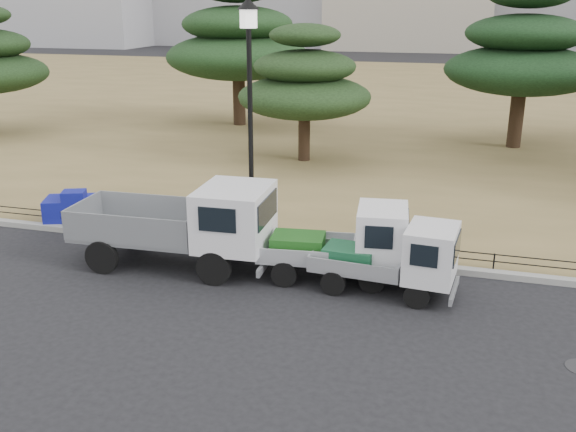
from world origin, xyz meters
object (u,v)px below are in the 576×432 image
(truck_large, at_px, (184,221))
(truck_kei_rear, at_px, (395,258))
(truck_kei_front, at_px, (345,243))
(tarp_pile, at_px, (70,207))
(street_lamp, at_px, (250,84))

(truck_large, distance_m, truck_kei_rear, 5.23)
(truck_kei_front, xyz_separation_m, tarp_pile, (-8.67, 1.74, -0.39))
(truck_kei_front, height_order, tarp_pile, truck_kei_front)
(truck_kei_rear, height_order, street_lamp, street_lamp)
(truck_large, height_order, street_lamp, street_lamp)
(truck_kei_front, distance_m, truck_kei_rear, 1.31)
(truck_large, relative_size, tarp_pile, 2.98)
(truck_kei_rear, bearing_deg, tarp_pile, 172.41)
(street_lamp, height_order, tarp_pile, street_lamp)
(truck_kei_front, height_order, truck_kei_rear, truck_kei_front)
(truck_kei_front, xyz_separation_m, truck_kei_rear, (1.23, -0.45, -0.07))
(tarp_pile, bearing_deg, truck_kei_rear, -12.47)
(truck_large, bearing_deg, tarp_pile, 154.22)
(truck_large, xyz_separation_m, street_lamp, (1.19, 1.69, 3.21))
(truck_kei_rear, bearing_deg, truck_kei_front, 164.81)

